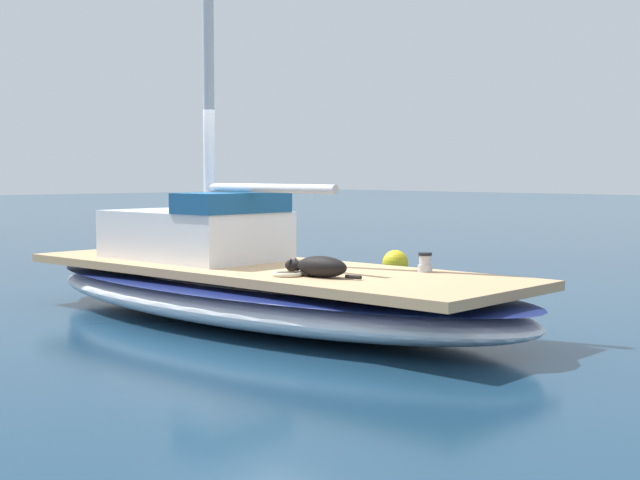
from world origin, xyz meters
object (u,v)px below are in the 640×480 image
sailboat_main (261,293)px  coiled_rope (288,274)px  deck_winch (425,263)px  mooring_buoy (395,263)px  dog_black (319,267)px

sailboat_main → coiled_rope: coiled_rope is taller
deck_winch → mooring_buoy: 5.36m
sailboat_main → mooring_buoy: sailboat_main is taller
dog_black → mooring_buoy: (4.93, 3.33, -0.55)m
deck_winch → coiled_rope: deck_winch is taller
sailboat_main → deck_winch: deck_winch is taller
coiled_rope → mooring_buoy: (5.11, 3.04, -0.46)m
dog_black → deck_winch: 1.25m
deck_winch → mooring_buoy: (3.77, 3.77, -0.54)m
dog_black → mooring_buoy: dog_black is taller
deck_winch → coiled_rope: bearing=151.2°
deck_winch → coiled_rope: size_ratio=0.65×
coiled_rope → mooring_buoy: bearing=30.8°
sailboat_main → coiled_rope: 1.19m
mooring_buoy → dog_black: bearing=-146.0°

